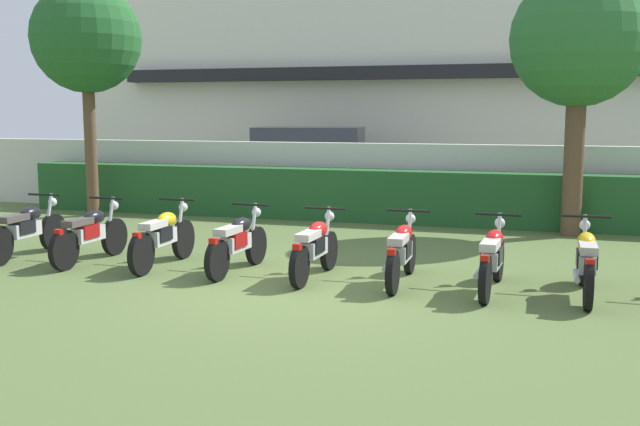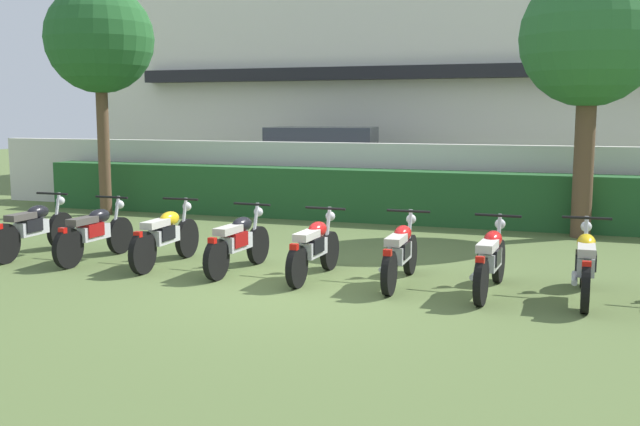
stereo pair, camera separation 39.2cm
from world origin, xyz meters
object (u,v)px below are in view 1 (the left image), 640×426
object	(u,v)px
parked_car	(315,164)
motorcycle_in_row_3	(237,242)
motorcycle_in_row_0	(26,230)
motorcycle_in_row_1	(90,234)
motorcycle_in_row_4	(315,247)
motorcycle_in_row_5	(402,251)
tree_near_inspector	(86,40)
motorcycle_in_row_2	(163,237)
motorcycle_in_row_6	(492,258)
tree_far_side	(579,41)
motorcycle_in_row_7	(586,261)

from	to	relation	value
parked_car	motorcycle_in_row_3	world-z (taller)	parked_car
motorcycle_in_row_0	motorcycle_in_row_1	size ratio (longest dim) A/B	1.06
motorcycle_in_row_4	motorcycle_in_row_5	size ratio (longest dim) A/B	0.96
tree_near_inspector	motorcycle_in_row_5	size ratio (longest dim) A/B	2.71
motorcycle_in_row_2	motorcycle_in_row_6	xyz separation A→B (m)	(4.76, -0.16, -0.01)
parked_car	tree_near_inspector	size ratio (longest dim) A/B	0.94
motorcycle_in_row_2	tree_near_inspector	bearing A→B (deg)	42.93
tree_near_inspector	tree_far_side	bearing A→B (deg)	1.70
motorcycle_in_row_0	motorcycle_in_row_6	world-z (taller)	motorcycle_in_row_0
parked_car	motorcycle_in_row_3	xyz separation A→B (m)	(1.51, -8.55, -0.50)
parked_car	motorcycle_in_row_4	distance (m)	9.02
parked_car	motorcycle_in_row_7	size ratio (longest dim) A/B	2.47
motorcycle_in_row_5	motorcycle_in_row_6	world-z (taller)	motorcycle_in_row_6
motorcycle_in_row_1	motorcycle_in_row_5	distance (m)	4.79
parked_car	motorcycle_in_row_3	size ratio (longest dim) A/B	2.64
motorcycle_in_row_5	motorcycle_in_row_0	bearing A→B (deg)	89.56
motorcycle_in_row_0	motorcycle_in_row_5	size ratio (longest dim) A/B	1.04
motorcycle_in_row_1	motorcycle_in_row_4	xyz separation A→B (m)	(3.59, -0.05, -0.01)
motorcycle_in_row_4	motorcycle_in_row_7	bearing A→B (deg)	-87.81
motorcycle_in_row_1	motorcycle_in_row_3	xyz separation A→B (m)	(2.42, 0.01, -0.01)
tree_far_side	motorcycle_in_row_6	size ratio (longest dim) A/B	2.55
motorcycle_in_row_1	motorcycle_in_row_7	world-z (taller)	motorcycle_in_row_7
motorcycle_in_row_2	motorcycle_in_row_3	size ratio (longest dim) A/B	1.06
motorcycle_in_row_0	motorcycle_in_row_3	bearing A→B (deg)	-90.48
tree_near_inspector	motorcycle_in_row_0	bearing A→B (deg)	-68.10
motorcycle_in_row_3	motorcycle_in_row_6	distance (m)	3.56
parked_car	motorcycle_in_row_7	world-z (taller)	parked_car
motorcycle_in_row_3	motorcycle_in_row_5	size ratio (longest dim) A/B	0.96
motorcycle_in_row_2	motorcycle_in_row_7	bearing A→B (deg)	-91.36
parked_car	motorcycle_in_row_6	bearing A→B (deg)	-67.34
tree_far_side	motorcycle_in_row_2	distance (m)	8.10
motorcycle_in_row_5	motorcycle_in_row_2	bearing A→B (deg)	88.88
motorcycle_in_row_1	motorcycle_in_row_6	world-z (taller)	motorcycle_in_row_1
motorcycle_in_row_0	motorcycle_in_row_3	size ratio (longest dim) A/B	1.08
motorcycle_in_row_2	motorcycle_in_row_7	distance (m)	5.88
parked_car	motorcycle_in_row_1	size ratio (longest dim) A/B	2.58
motorcycle_in_row_0	motorcycle_in_row_2	xyz separation A→B (m)	(2.37, 0.05, -0.00)
motorcycle_in_row_0	motorcycle_in_row_7	size ratio (longest dim) A/B	1.01
parked_car	motorcycle_in_row_5	xyz separation A→B (m)	(3.88, -8.54, -0.50)
motorcycle_in_row_0	motorcycle_in_row_6	bearing A→B (deg)	-91.45
motorcycle_in_row_4	motorcycle_in_row_0	bearing A→B (deg)	91.55
motorcycle_in_row_1	motorcycle_in_row_5	bearing A→B (deg)	-87.66
parked_car	motorcycle_in_row_0	distance (m)	8.81
motorcycle_in_row_0	motorcycle_in_row_7	xyz separation A→B (m)	(8.25, -0.04, -0.00)
tree_near_inspector	motorcycle_in_row_7	distance (m)	11.48
motorcycle_in_row_1	motorcycle_in_row_6	xyz separation A→B (m)	(5.97, -0.11, -0.00)
parked_car	tree_far_side	distance (m)	7.71
motorcycle_in_row_5	motorcycle_in_row_7	distance (m)	2.31
motorcycle_in_row_4	motorcycle_in_row_7	xyz separation A→B (m)	(3.50, 0.00, 0.01)
motorcycle_in_row_2	motorcycle_in_row_7	world-z (taller)	motorcycle_in_row_2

